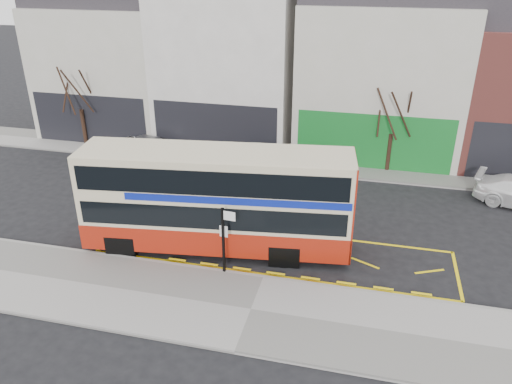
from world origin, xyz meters
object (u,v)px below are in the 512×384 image
(bus_stop_post, at_px, (225,234))
(car_silver, at_px, (152,148))
(double_decker_bus, at_px, (217,199))
(street_tree_left, at_px, (76,77))
(car_grey, at_px, (261,161))
(street_tree_right, at_px, (395,99))

(bus_stop_post, xyz_separation_m, car_silver, (-7.50, 10.19, -1.08))
(double_decker_bus, relative_size, street_tree_left, 1.70)
(car_grey, bearing_deg, street_tree_left, 75.23)
(street_tree_left, distance_m, street_tree_right, 18.29)
(car_grey, relative_size, street_tree_right, 0.77)
(bus_stop_post, height_order, car_grey, bus_stop_post)
(double_decker_bus, xyz_separation_m, car_silver, (-6.68, 8.43, -1.51))
(street_tree_right, bearing_deg, car_silver, -174.69)
(street_tree_right, bearing_deg, street_tree_left, -179.51)
(bus_stop_post, relative_size, car_grey, 0.57)
(car_grey, distance_m, street_tree_right, 7.69)
(car_grey, bearing_deg, double_decker_bus, 174.12)
(bus_stop_post, bearing_deg, street_tree_right, 67.73)
(car_silver, height_order, street_tree_right, street_tree_right)
(double_decker_bus, bearing_deg, car_grey, 83.12)
(car_silver, bearing_deg, car_grey, -82.88)
(street_tree_right, bearing_deg, double_decker_bus, -124.44)
(double_decker_bus, xyz_separation_m, car_grey, (-0.04, 7.75, -1.44))
(street_tree_left, bearing_deg, car_silver, -12.23)
(car_silver, distance_m, street_tree_left, 6.24)
(double_decker_bus, height_order, street_tree_right, street_tree_right)
(bus_stop_post, relative_size, car_silver, 0.66)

